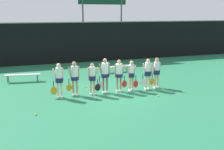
% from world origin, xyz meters
% --- Properties ---
extents(ground_plane, '(140.00, 140.00, 0.00)m').
position_xyz_m(ground_plane, '(0.00, 0.00, 0.00)').
color(ground_plane, '#26724C').
extents(fence_windscreen, '(60.00, 0.08, 3.35)m').
position_xyz_m(fence_windscreen, '(0.00, 8.91, 1.69)').
color(fence_windscreen, black).
rests_on(fence_windscreen, ground_plane).
extents(scoreboard, '(4.25, 0.15, 6.09)m').
position_xyz_m(scoreboard, '(2.41, 10.00, 4.84)').
color(scoreboard, '#515156').
rests_on(scoreboard, ground_plane).
extents(bench_courtside, '(2.11, 0.62, 0.46)m').
position_xyz_m(bench_courtside, '(-4.46, 3.71, 0.40)').
color(bench_courtside, '#B2B2B7').
rests_on(bench_courtside, ground_plane).
extents(bench_far, '(2.12, 0.53, 0.42)m').
position_xyz_m(bench_far, '(1.73, 4.42, 0.37)').
color(bench_far, '#B2B2B7').
rests_on(bench_far, ground_plane).
extents(player_0, '(0.66, 0.36, 1.72)m').
position_xyz_m(player_0, '(-2.74, -0.06, 1.01)').
color(player_0, beige).
rests_on(player_0, ground_plane).
extents(player_1, '(0.67, 0.39, 1.74)m').
position_xyz_m(player_1, '(-1.96, 0.09, 1.04)').
color(player_1, tan).
rests_on(player_1, ground_plane).
extents(player_2, '(0.62, 0.34, 1.65)m').
position_xyz_m(player_2, '(-1.09, -0.09, 0.96)').
color(player_2, tan).
rests_on(player_2, ground_plane).
extents(player_3, '(0.68, 0.41, 1.81)m').
position_xyz_m(player_3, '(-0.39, 0.05, 1.09)').
color(player_3, '#8C664C').
rests_on(player_3, ground_plane).
extents(player_4, '(0.65, 0.39, 1.71)m').
position_xyz_m(player_4, '(0.37, 0.02, 1.02)').
color(player_4, tan).
rests_on(player_4, ground_plane).
extents(player_5, '(0.61, 0.33, 1.64)m').
position_xyz_m(player_5, '(1.06, -0.02, 0.96)').
color(player_5, tan).
rests_on(player_5, ground_plane).
extents(player_6, '(0.67, 0.38, 1.71)m').
position_xyz_m(player_6, '(1.97, -0.09, 1.01)').
color(player_6, beige).
rests_on(player_6, ground_plane).
extents(player_7, '(0.64, 0.37, 1.71)m').
position_xyz_m(player_7, '(2.55, 0.04, 1.02)').
color(player_7, tan).
rests_on(player_7, ground_plane).
extents(tennis_ball_0, '(0.07, 0.07, 0.07)m').
position_xyz_m(tennis_ball_0, '(3.53, -1.18, 0.04)').
color(tennis_ball_0, '#CCE033').
rests_on(tennis_ball_0, ground_plane).
extents(tennis_ball_1, '(0.06, 0.06, 0.06)m').
position_xyz_m(tennis_ball_1, '(-1.15, 1.36, 0.03)').
color(tennis_ball_1, '#CCE033').
rests_on(tennis_ball_1, ground_plane).
extents(tennis_ball_2, '(0.07, 0.07, 0.07)m').
position_xyz_m(tennis_ball_2, '(2.62, -0.54, 0.03)').
color(tennis_ball_2, '#CCE033').
rests_on(tennis_ball_2, ground_plane).
extents(tennis_ball_3, '(0.06, 0.06, 0.06)m').
position_xyz_m(tennis_ball_3, '(1.91, -1.41, 0.03)').
color(tennis_ball_3, '#CCE033').
rests_on(tennis_ball_3, ground_plane).
extents(tennis_ball_4, '(0.07, 0.07, 0.07)m').
position_xyz_m(tennis_ball_4, '(-3.96, -2.01, 0.04)').
color(tennis_ball_4, '#CCE033').
rests_on(tennis_ball_4, ground_plane).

